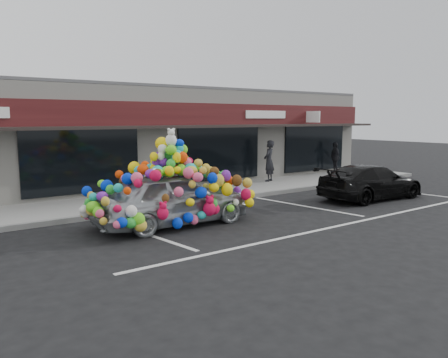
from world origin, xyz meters
TOP-DOWN VIEW (x-y plane):
  - ground at (0.00, 0.00)m, footprint 90.00×90.00m
  - shop_building at (0.00, 8.44)m, footprint 24.00×7.20m
  - sidewalk at (0.00, 4.00)m, footprint 26.00×3.00m
  - kerb at (0.00, 2.50)m, footprint 26.00×0.18m
  - parking_stripe_left at (-3.20, 0.20)m, footprint 0.73×4.37m
  - parking_stripe_mid at (2.80, 0.20)m, footprint 0.73×4.37m
  - parking_stripe_right at (8.20, 0.20)m, footprint 0.73×4.37m
  - lane_line at (2.00, -2.30)m, footprint 14.00×0.12m
  - toy_car at (-2.14, 0.53)m, footprint 3.20×4.73m
  - black_sedan at (5.77, -0.28)m, footprint 2.05×4.52m
  - pedestrian_a at (5.13, 4.64)m, footprint 0.80×0.72m
  - pedestrian_c at (9.95, 4.92)m, footprint 1.01×0.75m

SIDE VIEW (x-z plane):
  - ground at x=0.00m, z-range 0.00..0.00m
  - parking_stripe_left at x=-3.20m, z-range 0.00..0.01m
  - parking_stripe_mid at x=2.80m, z-range 0.00..0.01m
  - parking_stripe_right at x=8.20m, z-range 0.00..0.01m
  - lane_line at x=2.00m, z-range 0.00..0.01m
  - sidewalk at x=0.00m, z-range 0.00..0.15m
  - kerb at x=0.00m, z-range -0.01..0.15m
  - black_sedan at x=5.77m, z-range 0.00..1.28m
  - toy_car at x=-2.14m, z-range -0.44..2.31m
  - pedestrian_c at x=9.95m, z-range 0.15..1.75m
  - pedestrian_a at x=5.13m, z-range 0.15..1.99m
  - shop_building at x=0.00m, z-range 0.01..4.32m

